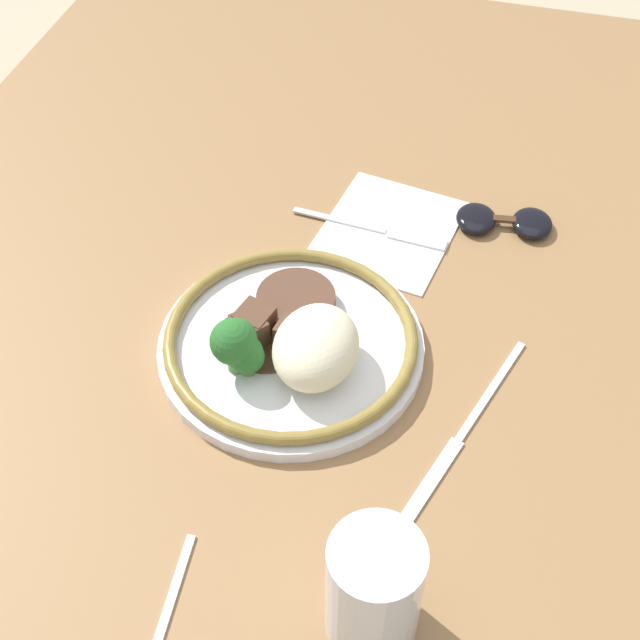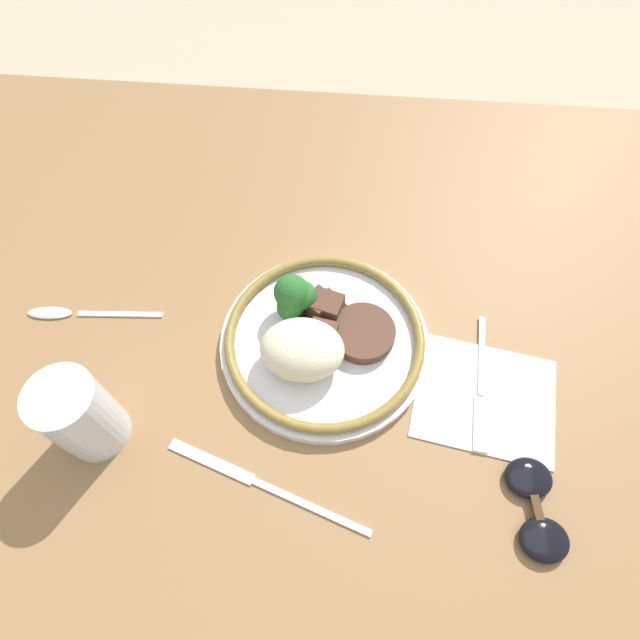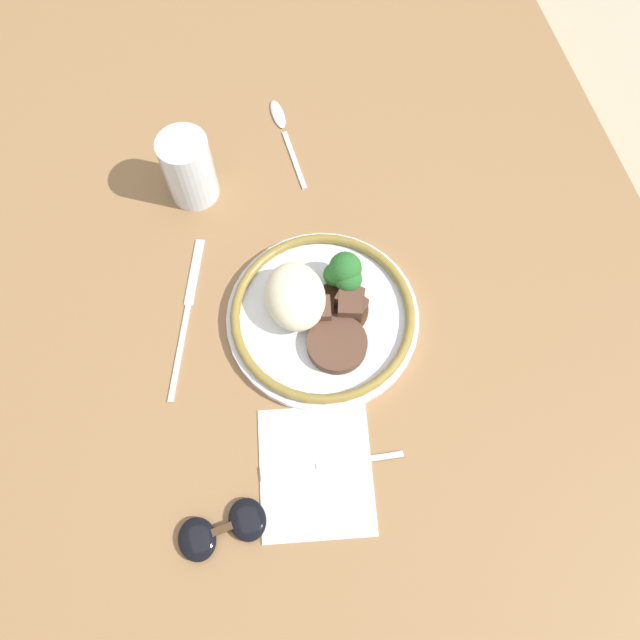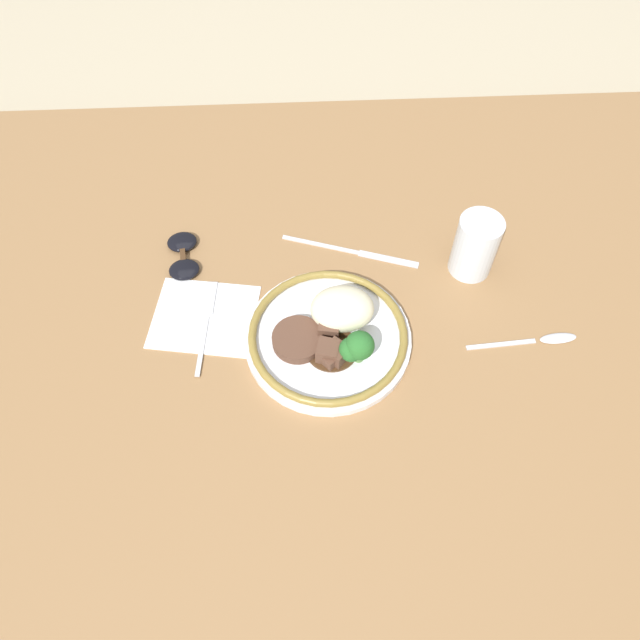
% 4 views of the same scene
% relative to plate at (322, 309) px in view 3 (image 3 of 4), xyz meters
% --- Properties ---
extents(ground_plane, '(8.00, 8.00, 0.00)m').
position_rel_plate_xyz_m(ground_plane, '(0.02, 0.04, -0.06)').
color(ground_plane, tan).
extents(dining_table, '(1.44, 1.03, 0.03)m').
position_rel_plate_xyz_m(dining_table, '(0.02, 0.04, -0.04)').
color(dining_table, olive).
rests_on(dining_table, ground).
extents(napkin, '(0.17, 0.15, 0.00)m').
position_rel_plate_xyz_m(napkin, '(-0.19, 0.05, -0.02)').
color(napkin, white).
rests_on(napkin, dining_table).
extents(plate, '(0.25, 0.25, 0.07)m').
position_rel_plate_xyz_m(plate, '(0.00, 0.00, 0.00)').
color(plate, white).
rests_on(plate, dining_table).
extents(juice_glass, '(0.07, 0.07, 0.10)m').
position_rel_plate_xyz_m(juice_glass, '(0.23, 0.13, 0.03)').
color(juice_glass, yellow).
rests_on(juice_glass, dining_table).
extents(fork, '(0.03, 0.17, 0.00)m').
position_rel_plate_xyz_m(fork, '(-0.19, 0.05, -0.02)').
color(fork, silver).
rests_on(fork, napkin).
extents(knife, '(0.22, 0.08, 0.00)m').
position_rel_plate_xyz_m(knife, '(0.05, 0.17, -0.02)').
color(knife, silver).
rests_on(knife, dining_table).
extents(spoon, '(0.17, 0.02, 0.01)m').
position_rel_plate_xyz_m(spoon, '(0.31, -0.01, -0.02)').
color(spoon, silver).
rests_on(spoon, dining_table).
extents(sunglasses, '(0.06, 0.11, 0.01)m').
position_rel_plate_xyz_m(sunglasses, '(-0.23, 0.17, -0.01)').
color(sunglasses, black).
rests_on(sunglasses, dining_table).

